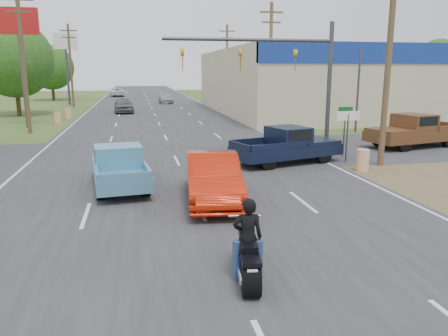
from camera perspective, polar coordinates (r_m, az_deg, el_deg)
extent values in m
cube|color=#2D2D30|center=(45.86, -9.03, 6.87)|extent=(15.00, 180.00, 0.02)
cube|color=#2D2D30|center=(24.09, -6.64, 1.89)|extent=(120.00, 10.00, 0.02)
cube|color=#B7A88C|center=(56.85, 25.65, 10.21)|extent=(50.00, 28.00, 6.60)
cylinder|color=#4C3823|center=(21.84, 20.70, 13.26)|extent=(0.28, 0.28, 10.00)
cylinder|color=#4C3823|center=(38.35, 6.08, 13.34)|extent=(0.28, 0.28, 10.00)
cube|color=#4C3823|center=(38.64, 6.23, 19.58)|extent=(2.00, 0.14, 0.14)
cube|color=#4C3823|center=(38.55, 6.20, 18.40)|extent=(1.60, 0.14, 0.14)
cylinder|color=#4C3823|center=(55.79, 0.41, 13.14)|extent=(0.28, 0.28, 10.00)
cube|color=#4C3823|center=(55.99, 0.41, 17.45)|extent=(2.00, 0.14, 0.14)
cube|color=#4C3823|center=(55.93, 0.41, 16.63)|extent=(1.60, 0.14, 0.14)
cylinder|color=#4C3823|center=(34.45, -24.73, 12.39)|extent=(0.28, 0.28, 10.00)
cube|color=#4C3823|center=(34.68, -25.27, 17.99)|extent=(1.60, 0.14, 0.14)
cylinder|color=#4C3823|center=(58.10, -19.38, 12.43)|extent=(0.28, 0.28, 10.00)
cube|color=#4C3823|center=(58.30, -19.69, 16.55)|extent=(2.00, 0.14, 0.14)
cube|color=#4C3823|center=(58.24, -19.63, 15.77)|extent=(1.60, 0.14, 0.14)
cylinder|color=#422D19|center=(49.07, -25.31, 8.09)|extent=(0.44, 0.44, 3.24)
sphere|color=#184112|center=(49.01, -25.75, 12.69)|extent=(7.56, 7.56, 7.56)
cylinder|color=#422D19|center=(72.71, -21.43, 9.35)|extent=(0.44, 0.44, 2.88)
sphere|color=#184112|center=(72.65, -21.65, 12.12)|extent=(6.72, 6.72, 6.72)
cylinder|color=#422D19|center=(94.68, 25.95, 9.73)|extent=(0.44, 0.44, 3.60)
sphere|color=#184112|center=(94.66, 26.20, 12.38)|extent=(8.40, 8.40, 8.40)
cylinder|color=#422D19|center=(105.59, 6.30, 11.01)|extent=(0.44, 0.44, 3.42)
sphere|color=#184112|center=(105.56, 6.35, 13.28)|extent=(7.98, 7.98, 7.98)
cylinder|color=orange|center=(20.59, 17.65, 0.95)|extent=(0.56, 0.56, 1.00)
cylinder|color=orange|center=(28.35, 10.09, 4.39)|extent=(0.56, 0.56, 1.00)
cylinder|color=orange|center=(40.34, -20.87, 6.15)|extent=(0.56, 0.56, 1.00)
cylinder|color=orange|center=(44.23, -19.67, 6.73)|extent=(0.56, 0.56, 1.00)
cylinder|color=#3F3F44|center=(38.57, -24.80, 11.53)|extent=(0.30, 0.30, 9.00)
cube|color=#B21414|center=(38.75, -25.32, 16.99)|extent=(3.00, 0.35, 2.00)
cylinder|color=#3F3F44|center=(62.20, -19.79, 11.90)|extent=(0.30, 0.30, 9.00)
cube|color=white|center=(62.31, -20.05, 15.30)|extent=(3.00, 0.35, 2.00)
cylinder|color=#3F3F44|center=(22.30, 15.76, 3.75)|extent=(0.08, 0.08, 2.40)
cube|color=white|center=(22.17, 15.93, 6.56)|extent=(1.20, 0.05, 0.45)
cylinder|color=#3F3F44|center=(23.90, 15.42, 4.33)|extent=(0.08, 0.08, 2.40)
cube|color=#0C591E|center=(23.75, 15.60, 7.43)|extent=(0.80, 0.04, 0.22)
cylinder|color=#3F3F44|center=(24.91, 13.54, 10.07)|extent=(0.24, 0.24, 7.00)
cylinder|color=#3F3F44|center=(23.42, 3.40, 16.37)|extent=(9.00, 0.18, 0.18)
imported|color=gold|center=(24.15, 9.34, 15.05)|extent=(0.18, 0.40, 1.10)
imported|color=gold|center=(23.27, 2.15, 15.30)|extent=(0.18, 0.40, 1.10)
imported|color=gold|center=(22.76, -5.48, 15.32)|extent=(0.18, 0.40, 1.10)
imported|color=red|center=(15.03, -1.43, -1.37)|extent=(2.24, 5.12, 1.64)
cylinder|color=black|center=(9.01, 3.53, -14.23)|extent=(0.47, 0.80, 0.75)
cylinder|color=black|center=(10.50, 2.56, -10.19)|extent=(0.25, 0.76, 0.75)
cube|color=black|center=(9.65, 3.01, -10.21)|extent=(0.45, 1.38, 0.34)
cube|color=black|center=(9.82, 2.86, -8.35)|extent=(0.39, 0.66, 0.25)
cube|color=black|center=(9.26, 3.23, -9.99)|extent=(0.43, 0.67, 0.11)
cylinder|color=white|center=(10.05, 2.69, -6.27)|extent=(0.74, 0.17, 0.06)
cube|color=white|center=(8.68, 3.74, -13.50)|extent=(0.21, 0.05, 0.14)
imported|color=black|center=(9.44, 3.12, -9.62)|extent=(0.69, 0.51, 1.75)
cylinder|color=black|center=(18.81, -16.22, -0.40)|extent=(0.37, 0.79, 0.76)
cylinder|color=black|center=(18.91, -11.40, -0.07)|extent=(0.37, 0.79, 0.76)
cylinder|color=black|center=(15.93, -15.88, -2.67)|extent=(0.37, 0.79, 0.76)
cylinder|color=black|center=(16.05, -10.19, -2.28)|extent=(0.37, 0.79, 0.76)
cube|color=#518DAE|center=(17.35, -13.48, -0.59)|extent=(2.42, 5.11, 0.49)
cube|color=#518DAE|center=(18.74, -13.89, 1.32)|extent=(2.00, 2.06, 0.17)
cube|color=#518DAE|center=(17.32, -13.62, 1.56)|extent=(1.90, 1.66, 0.81)
cube|color=black|center=(17.29, -13.64, 2.02)|extent=(1.90, 1.37, 0.43)
cube|color=#518DAE|center=(14.92, -12.83, -1.19)|extent=(1.74, 0.27, 0.28)
cylinder|color=black|center=(23.23, 10.07, 2.40)|extent=(0.88, 0.53, 0.83)
cylinder|color=black|center=(21.90, 12.86, 1.67)|extent=(0.88, 0.53, 0.83)
cylinder|color=black|center=(21.42, 3.20, 1.73)|extent=(0.88, 0.53, 0.83)
cylinder|color=black|center=(19.97, 5.77, 0.89)|extent=(0.88, 0.53, 0.83)
cube|color=black|center=(21.54, 8.10, 2.30)|extent=(5.77, 3.52, 0.54)
cube|color=black|center=(22.46, 11.49, 3.48)|extent=(2.53, 2.47, 0.19)
cube|color=black|center=(21.49, 8.39, 4.18)|extent=(2.09, 2.29, 0.88)
cube|color=black|center=(21.47, 8.41, 4.59)|extent=(1.79, 2.24, 0.47)
cube|color=black|center=(20.05, 1.99, 2.86)|extent=(0.62, 1.86, 0.31)
cylinder|color=black|center=(26.42, 22.45, 2.94)|extent=(0.96, 0.53, 0.91)
cylinder|color=black|center=(27.75, 19.62, 3.59)|extent=(0.96, 0.53, 0.91)
cylinder|color=black|center=(30.29, 24.52, 3.88)|extent=(0.96, 0.53, 0.91)
cube|color=#57321A|center=(28.31, 23.59, 3.94)|extent=(6.26, 3.50, 0.59)
cube|color=#57321A|center=(26.99, 21.10, 4.58)|extent=(2.66, 2.59, 0.20)
cube|color=#57321A|center=(28.14, 23.57, 5.49)|extent=(2.18, 2.42, 0.97)
cube|color=black|center=(28.12, 23.60, 5.83)|extent=(1.85, 2.39, 0.51)
imported|color=#58585D|center=(48.85, -12.97, 8.01)|extent=(2.25, 4.96, 1.65)
imported|color=#A5A4A9|center=(62.34, -7.59, 8.97)|extent=(2.01, 4.49, 1.28)
imported|color=silver|center=(80.76, -13.75, 9.59)|extent=(2.85, 5.49, 1.48)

